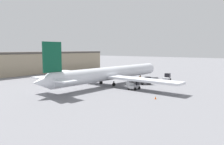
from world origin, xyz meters
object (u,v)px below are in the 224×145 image
pushback_tug (167,78)px  safety_cone_near (156,98)px  airplane (109,74)px  belt_loader_truck (135,85)px  ground_crew_worker (140,78)px  baggage_tug (146,81)px

pushback_tug → safety_cone_near: (-22.84, -7.73, -0.77)m
airplane → belt_loader_truck: airplane is taller
ground_crew_worker → baggage_tug: bearing=-120.5°
airplane → belt_loader_truck: bearing=-97.6°
belt_loader_truck → safety_cone_near: size_ratio=4.91×
safety_cone_near → ground_crew_worker: bearing=38.0°
safety_cone_near → airplane: bearing=65.9°
baggage_tug → pushback_tug: size_ratio=0.93×
baggage_tug → safety_cone_near: size_ratio=5.87×
pushback_tug → safety_cone_near: pushback_tug is taller
airplane → safety_cone_near: airplane is taller
airplane → baggage_tug: airplane is taller
airplane → ground_crew_worker: size_ratio=26.22×
baggage_tug → safety_cone_near: 17.17m
pushback_tug → safety_cone_near: 24.13m
baggage_tug → safety_cone_near: (-14.08, -9.80, -0.65)m
baggage_tug → pushback_tug: (8.76, -2.07, 0.12)m
ground_crew_worker → pushback_tug: pushback_tug is taller
ground_crew_worker → belt_loader_truck: size_ratio=0.63×
safety_cone_near → baggage_tug: bearing=34.8°
belt_loader_truck → safety_cone_near: (-6.05, -8.31, -0.69)m
airplane → baggage_tug: 9.90m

